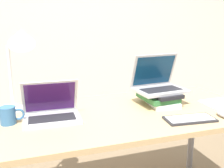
{
  "coord_description": "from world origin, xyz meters",
  "views": [
    {
      "loc": [
        -0.55,
        -1.01,
        1.25
      ],
      "look_at": [
        -0.08,
        0.38,
        0.89
      ],
      "focal_mm": 42.0,
      "sensor_mm": 36.0,
      "label": 1
    }
  ],
  "objects_px": {
    "laptop_left": "(51,111)",
    "desk_lamp": "(20,46)",
    "notepad": "(224,105)",
    "mug": "(9,115)",
    "mouse": "(224,114)",
    "book_stack": "(160,98)",
    "wireless_keyboard": "(190,119)",
    "laptop_on_books": "(158,83)"
  },
  "relations": [
    {
      "from": "laptop_left",
      "to": "desk_lamp",
      "type": "relative_size",
      "value": 0.59
    },
    {
      "from": "notepad",
      "to": "desk_lamp",
      "type": "height_order",
      "value": "desk_lamp"
    },
    {
      "from": "mug",
      "to": "mouse",
      "type": "bearing_deg",
      "value": -13.74
    },
    {
      "from": "mug",
      "to": "desk_lamp",
      "type": "distance_m",
      "value": 0.41
    },
    {
      "from": "book_stack",
      "to": "laptop_left",
      "type": "bearing_deg",
      "value": -176.79
    },
    {
      "from": "book_stack",
      "to": "desk_lamp",
      "type": "bearing_deg",
      "value": 169.32
    },
    {
      "from": "notepad",
      "to": "mug",
      "type": "distance_m",
      "value": 1.31
    },
    {
      "from": "wireless_keyboard",
      "to": "notepad",
      "type": "bearing_deg",
      "value": 21.48
    },
    {
      "from": "book_stack",
      "to": "mug",
      "type": "xyz_separation_m",
      "value": [
        -0.92,
        -0.04,
        0.0
      ]
    },
    {
      "from": "wireless_keyboard",
      "to": "mouse",
      "type": "height_order",
      "value": "mouse"
    },
    {
      "from": "laptop_on_books",
      "to": "mouse",
      "type": "xyz_separation_m",
      "value": [
        0.24,
        -0.36,
        -0.12
      ]
    },
    {
      "from": "laptop_on_books",
      "to": "mug",
      "type": "distance_m",
      "value": 0.93
    },
    {
      "from": "wireless_keyboard",
      "to": "notepad",
      "type": "relative_size",
      "value": 1.08
    },
    {
      "from": "laptop_left",
      "to": "mug",
      "type": "bearing_deg",
      "value": -179.24
    },
    {
      "from": "book_stack",
      "to": "mug",
      "type": "distance_m",
      "value": 0.93
    },
    {
      "from": "wireless_keyboard",
      "to": "laptop_left",
      "type": "bearing_deg",
      "value": 159.91
    },
    {
      "from": "mouse",
      "to": "laptop_left",
      "type": "bearing_deg",
      "value": 162.98
    },
    {
      "from": "book_stack",
      "to": "notepad",
      "type": "distance_m",
      "value": 0.41
    },
    {
      "from": "book_stack",
      "to": "desk_lamp",
      "type": "distance_m",
      "value": 0.92
    },
    {
      "from": "laptop_left",
      "to": "laptop_on_books",
      "type": "height_order",
      "value": "laptop_on_books"
    },
    {
      "from": "laptop_left",
      "to": "book_stack",
      "type": "bearing_deg",
      "value": 3.21
    },
    {
      "from": "notepad",
      "to": "desk_lamp",
      "type": "bearing_deg",
      "value": 165.17
    },
    {
      "from": "laptop_on_books",
      "to": "desk_lamp",
      "type": "bearing_deg",
      "value": 171.53
    },
    {
      "from": "book_stack",
      "to": "notepad",
      "type": "relative_size",
      "value": 1.07
    },
    {
      "from": "mouse",
      "to": "desk_lamp",
      "type": "xyz_separation_m",
      "value": [
        -1.08,
        0.48,
        0.37
      ]
    },
    {
      "from": "wireless_keyboard",
      "to": "mouse",
      "type": "bearing_deg",
      "value": -5.93
    },
    {
      "from": "laptop_left",
      "to": "notepad",
      "type": "xyz_separation_m",
      "value": [
        1.08,
        -0.12,
        -0.04
      ]
    },
    {
      "from": "laptop_on_books",
      "to": "mouse",
      "type": "distance_m",
      "value": 0.45
    },
    {
      "from": "laptop_left",
      "to": "mug",
      "type": "distance_m",
      "value": 0.22
    },
    {
      "from": "laptop_left",
      "to": "book_stack",
      "type": "height_order",
      "value": "laptop_left"
    },
    {
      "from": "mouse",
      "to": "wireless_keyboard",
      "type": "bearing_deg",
      "value": 174.07
    },
    {
      "from": "laptop_left",
      "to": "mouse",
      "type": "bearing_deg",
      "value": -17.02
    },
    {
      "from": "laptop_on_books",
      "to": "book_stack",
      "type": "bearing_deg",
      "value": -88.26
    },
    {
      "from": "laptop_on_books",
      "to": "desk_lamp",
      "type": "height_order",
      "value": "desk_lamp"
    },
    {
      "from": "mouse",
      "to": "desk_lamp",
      "type": "distance_m",
      "value": 1.24
    },
    {
      "from": "laptop_left",
      "to": "notepad",
      "type": "relative_size",
      "value": 1.18
    },
    {
      "from": "wireless_keyboard",
      "to": "mug",
      "type": "height_order",
      "value": "mug"
    },
    {
      "from": "laptop_on_books",
      "to": "mouse",
      "type": "height_order",
      "value": "laptop_on_books"
    },
    {
      "from": "mug",
      "to": "laptop_left",
      "type": "bearing_deg",
      "value": 0.76
    },
    {
      "from": "laptop_on_books",
      "to": "notepad",
      "type": "bearing_deg",
      "value": -27.57
    },
    {
      "from": "mouse",
      "to": "notepad",
      "type": "height_order",
      "value": "mouse"
    },
    {
      "from": "wireless_keyboard",
      "to": "desk_lamp",
      "type": "distance_m",
      "value": 1.05
    }
  ]
}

